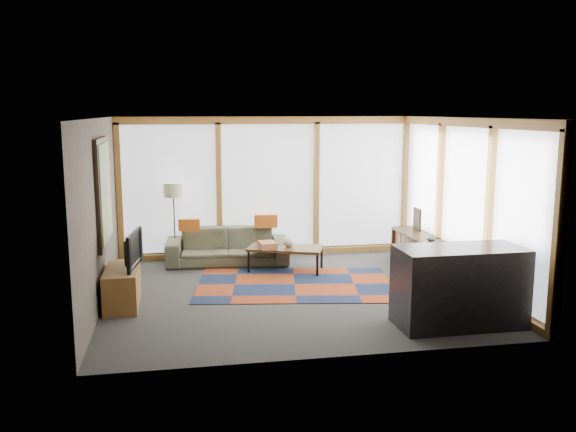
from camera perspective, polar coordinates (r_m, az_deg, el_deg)
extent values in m
plane|color=#2D2E2B|center=(9.26, 0.45, -7.14)|extent=(5.50, 5.50, 0.00)
cube|color=#3D312C|center=(8.88, -17.25, 0.29)|extent=(0.04, 5.00, 2.60)
cube|color=#3D312C|center=(6.57, 4.57, -2.51)|extent=(5.50, 0.04, 2.60)
cube|color=silver|center=(8.86, 0.47, 9.16)|extent=(5.50, 5.00, 0.04)
cube|color=white|center=(11.38, -1.88, 2.74)|extent=(5.30, 0.02, 2.35)
cube|color=white|center=(9.85, 16.21, 1.24)|extent=(0.02, 4.80, 2.35)
cube|color=black|center=(9.13, -16.89, 2.15)|extent=(0.05, 1.35, 1.55)
cube|color=gold|center=(9.13, -16.71, 2.16)|extent=(0.02, 1.20, 1.40)
cube|color=maroon|center=(9.64, 0.62, -6.42)|extent=(3.32, 2.42, 0.01)
imported|color=#40412E|center=(10.95, -5.68, -2.83)|extent=(2.21, 1.00, 0.63)
cube|color=#B85617|center=(10.79, -9.23, -0.83)|extent=(0.38, 0.15, 0.21)
cube|color=#B85617|center=(10.96, -2.09, -0.47)|extent=(0.43, 0.17, 0.23)
cube|color=#975F3B|center=(10.27, -1.93, -2.74)|extent=(0.30, 0.36, 0.11)
ellipsoid|color=beige|center=(10.37, 0.05, -2.41)|extent=(0.22, 0.22, 0.18)
ellipsoid|color=black|center=(9.90, 14.29, -2.50)|extent=(0.24, 0.24, 0.11)
ellipsoid|color=black|center=(10.27, 13.26, -2.13)|extent=(0.16, 0.16, 0.07)
cube|color=black|center=(11.12, 11.99, -0.31)|extent=(0.05, 0.31, 0.40)
cube|color=brown|center=(8.89, -15.25, -6.42)|extent=(0.45, 1.08, 0.54)
imported|color=black|center=(8.80, -14.73, -3.04)|extent=(0.24, 0.89, 0.51)
cube|color=black|center=(8.06, 15.74, -6.37)|extent=(1.60, 0.75, 1.01)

